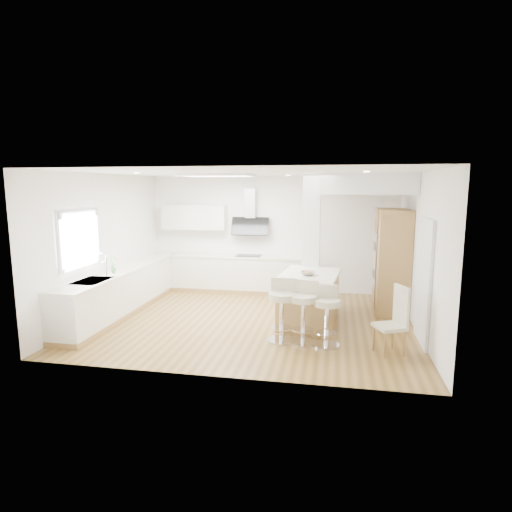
% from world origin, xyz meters
% --- Properties ---
extents(ground, '(6.00, 6.00, 0.00)m').
position_xyz_m(ground, '(0.00, 0.00, 0.00)').
color(ground, olive).
rests_on(ground, ground).
extents(ceiling, '(6.00, 5.00, 0.02)m').
position_xyz_m(ceiling, '(0.00, 0.00, 0.00)').
color(ceiling, white).
rests_on(ceiling, ground).
extents(wall_back, '(6.00, 0.04, 2.80)m').
position_xyz_m(wall_back, '(0.00, 2.50, 1.40)').
color(wall_back, white).
rests_on(wall_back, ground).
extents(wall_left, '(0.04, 5.00, 2.80)m').
position_xyz_m(wall_left, '(-3.00, 0.00, 1.40)').
color(wall_left, white).
rests_on(wall_left, ground).
extents(wall_right, '(0.04, 5.00, 2.80)m').
position_xyz_m(wall_right, '(3.00, 0.00, 1.40)').
color(wall_right, white).
rests_on(wall_right, ground).
extents(skylight, '(4.10, 2.10, 0.06)m').
position_xyz_m(skylight, '(-0.79, 0.60, 2.77)').
color(skylight, white).
rests_on(skylight, ground).
extents(window_left, '(0.06, 1.28, 1.07)m').
position_xyz_m(window_left, '(-2.96, -0.90, 1.69)').
color(window_left, white).
rests_on(window_left, ground).
extents(doorway_right, '(0.05, 1.00, 2.10)m').
position_xyz_m(doorway_right, '(2.97, -0.60, 1.00)').
color(doorway_right, '#484038').
rests_on(doorway_right, ground).
extents(counter_left, '(0.63, 4.50, 1.35)m').
position_xyz_m(counter_left, '(-2.70, 0.23, 0.46)').
color(counter_left, '#A37D46').
rests_on(counter_left, ground).
extents(counter_back, '(3.62, 0.63, 2.50)m').
position_xyz_m(counter_back, '(-0.91, 2.22, 0.70)').
color(counter_back, '#A37D46').
rests_on(counter_back, ground).
extents(pillar, '(0.35, 0.35, 2.80)m').
position_xyz_m(pillar, '(1.05, 0.95, 1.40)').
color(pillar, white).
rests_on(pillar, ground).
extents(soffit, '(1.78, 2.20, 0.40)m').
position_xyz_m(soffit, '(2.10, 1.40, 2.60)').
color(soffit, white).
rests_on(soffit, ground).
extents(oven_column, '(0.63, 1.21, 2.10)m').
position_xyz_m(oven_column, '(2.68, 1.23, 1.05)').
color(oven_column, '#A37D46').
rests_on(oven_column, ground).
extents(peninsula, '(1.19, 1.66, 1.02)m').
position_xyz_m(peninsula, '(1.08, 0.09, 0.48)').
color(peninsula, '#A37D46').
rests_on(peninsula, ground).
extents(bar_stool_a, '(0.47, 0.47, 1.04)m').
position_xyz_m(bar_stool_a, '(0.70, -0.97, 0.59)').
color(bar_stool_a, silver).
rests_on(bar_stool_a, ground).
extents(bar_stool_b, '(0.55, 0.55, 1.03)m').
position_xyz_m(bar_stool_b, '(1.06, -1.00, 0.58)').
color(bar_stool_b, silver).
rests_on(bar_stool_b, ground).
extents(bar_stool_c, '(0.49, 0.49, 0.98)m').
position_xyz_m(bar_stool_c, '(1.43, -1.05, 0.55)').
color(bar_stool_c, silver).
rests_on(bar_stool_c, ground).
extents(dining_chair, '(0.54, 0.54, 1.06)m').
position_xyz_m(dining_chair, '(2.47, -1.19, 0.57)').
color(dining_chair, beige).
rests_on(dining_chair, ground).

